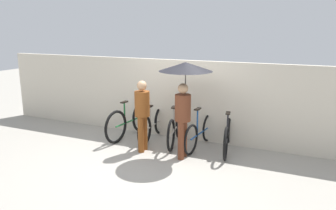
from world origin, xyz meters
name	(u,v)px	position (x,y,z in m)	size (l,w,h in m)	color
ground_plane	(150,164)	(0.00, 0.00, 0.00)	(30.00, 30.00, 0.00)	#9E998E
back_wall	(183,100)	(0.00, 1.74, 0.94)	(10.41, 0.12, 1.88)	beige
parked_bicycle_0	(130,121)	(-1.20, 1.26, 0.40)	(0.44, 1.83, 1.07)	black
parked_bicycle_1	(153,125)	(-0.60, 1.33, 0.36)	(0.44, 1.64, 1.07)	black
parked_bicycle_2	(175,128)	(0.00, 1.28, 0.37)	(0.51, 1.63, 1.04)	black
parked_bicycle_3	(200,132)	(0.60, 1.28, 0.35)	(0.44, 1.63, 1.11)	black
parked_bicycle_4	(228,135)	(1.20, 1.33, 0.36)	(0.48, 1.71, 0.97)	black
pedestrian_leading	(142,111)	(-0.46, 0.56, 0.89)	(0.32, 0.32, 1.54)	brown
pedestrian_center	(185,82)	(0.46, 0.65, 1.57)	(1.07, 1.07, 1.95)	brown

